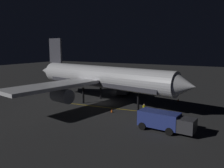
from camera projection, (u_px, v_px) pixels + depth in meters
ground_plane at (102, 103)px, 41.24m from camera, size 180.00×180.00×0.20m
apron_guide_stripe at (116, 109)px, 37.32m from camera, size 2.16×20.29×0.01m
airliner at (99, 78)px, 40.88m from camera, size 33.90×34.05×11.42m
baggage_truck at (164, 121)px, 27.23m from camera, size 2.69×6.70×2.24m
catering_truck at (125, 87)px, 49.00m from camera, size 6.69×3.69×2.54m
ground_crew_worker at (144, 110)px, 33.31m from camera, size 0.40×0.40×1.74m
traffic_cone_near_left at (178, 100)px, 42.29m from camera, size 0.50×0.50×0.55m
traffic_cone_near_right at (112, 111)px, 35.16m from camera, size 0.50×0.50×0.55m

